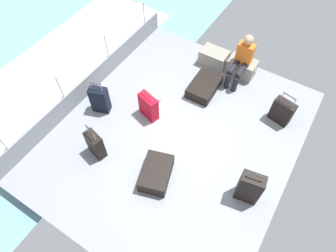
{
  "coord_description": "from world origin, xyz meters",
  "views": [
    {
      "loc": [
        1.55,
        -2.79,
        4.81
      ],
      "look_at": [
        -0.14,
        -0.09,
        0.25
      ],
      "focal_mm": 31.27,
      "sensor_mm": 36.0,
      "label": 1
    }
  ],
  "objects_px": {
    "suitcase_2": "(100,100)",
    "suitcase_3": "(249,188)",
    "suitcase_0": "(149,106)",
    "suitcase_4": "(156,173)",
    "paper_cup": "(159,99)",
    "suitcase_6": "(95,145)",
    "suitcase_5": "(282,112)",
    "cargo_crate_0": "(214,57)",
    "cargo_crate_1": "(242,67)",
    "passenger_seated": "(242,59)",
    "suitcase_1": "(204,87)"
  },
  "relations": [
    {
      "from": "suitcase_2",
      "to": "suitcase_3",
      "type": "height_order",
      "value": "suitcase_3"
    },
    {
      "from": "suitcase_0",
      "to": "suitcase_4",
      "type": "distance_m",
      "value": 1.41
    },
    {
      "from": "suitcase_2",
      "to": "paper_cup",
      "type": "xyz_separation_m",
      "value": [
        0.89,
        0.82,
        -0.25
      ]
    },
    {
      "from": "suitcase_2",
      "to": "suitcase_6",
      "type": "distance_m",
      "value": 1.05
    },
    {
      "from": "suitcase_0",
      "to": "suitcase_5",
      "type": "height_order",
      "value": "suitcase_5"
    },
    {
      "from": "suitcase_6",
      "to": "paper_cup",
      "type": "distance_m",
      "value": 1.72
    },
    {
      "from": "cargo_crate_0",
      "to": "suitcase_5",
      "type": "relative_size",
      "value": 0.88
    },
    {
      "from": "cargo_crate_0",
      "to": "suitcase_2",
      "type": "relative_size",
      "value": 0.83
    },
    {
      "from": "suitcase_3",
      "to": "paper_cup",
      "type": "relative_size",
      "value": 8.37
    },
    {
      "from": "suitcase_5",
      "to": "suitcase_6",
      "type": "height_order",
      "value": "suitcase_6"
    },
    {
      "from": "suitcase_4",
      "to": "paper_cup",
      "type": "xyz_separation_m",
      "value": [
        -0.92,
        1.51,
        -0.09
      ]
    },
    {
      "from": "suitcase_2",
      "to": "paper_cup",
      "type": "relative_size",
      "value": 7.81
    },
    {
      "from": "cargo_crate_1",
      "to": "passenger_seated",
      "type": "distance_m",
      "value": 0.42
    },
    {
      "from": "suitcase_3",
      "to": "paper_cup",
      "type": "height_order",
      "value": "suitcase_3"
    },
    {
      "from": "cargo_crate_0",
      "to": "passenger_seated",
      "type": "height_order",
      "value": "passenger_seated"
    },
    {
      "from": "cargo_crate_0",
      "to": "cargo_crate_1",
      "type": "relative_size",
      "value": 1.01
    },
    {
      "from": "suitcase_5",
      "to": "suitcase_2",
      "type": "bearing_deg",
      "value": -152.33
    },
    {
      "from": "cargo_crate_1",
      "to": "paper_cup",
      "type": "bearing_deg",
      "value": -123.99
    },
    {
      "from": "cargo_crate_0",
      "to": "suitcase_6",
      "type": "height_order",
      "value": "suitcase_6"
    },
    {
      "from": "suitcase_2",
      "to": "suitcase_5",
      "type": "height_order",
      "value": "suitcase_2"
    },
    {
      "from": "cargo_crate_1",
      "to": "suitcase_6",
      "type": "height_order",
      "value": "suitcase_6"
    },
    {
      "from": "suitcase_0",
      "to": "suitcase_5",
      "type": "relative_size",
      "value": 0.92
    },
    {
      "from": "cargo_crate_1",
      "to": "suitcase_2",
      "type": "height_order",
      "value": "suitcase_2"
    },
    {
      "from": "suitcase_1",
      "to": "suitcase_4",
      "type": "distance_m",
      "value": 2.29
    },
    {
      "from": "cargo_crate_0",
      "to": "suitcase_3",
      "type": "height_order",
      "value": "suitcase_3"
    },
    {
      "from": "suitcase_3",
      "to": "suitcase_4",
      "type": "relative_size",
      "value": 1.02
    },
    {
      "from": "cargo_crate_1",
      "to": "suitcase_0",
      "type": "distance_m",
      "value": 2.36
    },
    {
      "from": "suitcase_1",
      "to": "suitcase_6",
      "type": "xyz_separation_m",
      "value": [
        -0.94,
        -2.45,
        0.17
      ]
    },
    {
      "from": "suitcase_1",
      "to": "suitcase_6",
      "type": "relative_size",
      "value": 1.04
    },
    {
      "from": "suitcase_4",
      "to": "suitcase_0",
      "type": "bearing_deg",
      "value": 129.48
    },
    {
      "from": "suitcase_6",
      "to": "suitcase_4",
      "type": "bearing_deg",
      "value": 7.95
    },
    {
      "from": "suitcase_2",
      "to": "cargo_crate_1",
      "type": "bearing_deg",
      "value": 50.99
    },
    {
      "from": "suitcase_1",
      "to": "suitcase_2",
      "type": "height_order",
      "value": "suitcase_2"
    },
    {
      "from": "cargo_crate_1",
      "to": "cargo_crate_0",
      "type": "bearing_deg",
      "value": -178.47
    },
    {
      "from": "cargo_crate_0",
      "to": "suitcase_3",
      "type": "distance_m",
      "value": 3.31
    },
    {
      "from": "suitcase_1",
      "to": "suitcase_4",
      "type": "bearing_deg",
      "value": -83.48
    },
    {
      "from": "cargo_crate_1",
      "to": "suitcase_6",
      "type": "distance_m",
      "value": 3.63
    },
    {
      "from": "suitcase_2",
      "to": "suitcase_5",
      "type": "relative_size",
      "value": 1.05
    },
    {
      "from": "cargo_crate_0",
      "to": "suitcase_4",
      "type": "height_order",
      "value": "cargo_crate_0"
    },
    {
      "from": "suitcase_0",
      "to": "suitcase_2",
      "type": "bearing_deg",
      "value": -156.81
    },
    {
      "from": "suitcase_2",
      "to": "suitcase_4",
      "type": "height_order",
      "value": "suitcase_2"
    },
    {
      "from": "passenger_seated",
      "to": "suitcase_2",
      "type": "relative_size",
      "value": 1.39
    },
    {
      "from": "suitcase_5",
      "to": "suitcase_6",
      "type": "bearing_deg",
      "value": -135.72
    },
    {
      "from": "suitcase_2",
      "to": "suitcase_3",
      "type": "distance_m",
      "value": 3.3
    },
    {
      "from": "suitcase_3",
      "to": "suitcase_5",
      "type": "relative_size",
      "value": 1.13
    },
    {
      "from": "passenger_seated",
      "to": "suitcase_0",
      "type": "height_order",
      "value": "passenger_seated"
    },
    {
      "from": "suitcase_0",
      "to": "suitcase_3",
      "type": "xyz_separation_m",
      "value": [
        2.38,
        -0.58,
        0.08
      ]
    },
    {
      "from": "cargo_crate_1",
      "to": "suitcase_3",
      "type": "relative_size",
      "value": 0.77
    },
    {
      "from": "suitcase_1",
      "to": "suitcase_5",
      "type": "height_order",
      "value": "suitcase_5"
    },
    {
      "from": "passenger_seated",
      "to": "suitcase_3",
      "type": "xyz_separation_m",
      "value": [
        1.28,
        -2.49,
        -0.21
      ]
    }
  ]
}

